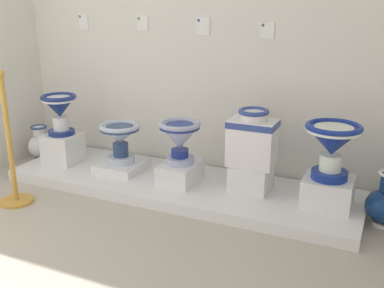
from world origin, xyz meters
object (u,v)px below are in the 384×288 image
object	(u,v)px
antique_toilet_broad_patterned	(120,136)
info_placard_second	(142,23)
plinth_block_broad_patterned	(122,166)
plinth_block_slender_white	(251,177)
antique_toilet_slender_white	(253,137)
plinth_block_central_ornate	(63,148)
plinth_block_tall_cobalt	(328,192)
antique_toilet_tall_cobalt	(332,142)
stanchion_post_near_left	(12,167)
plinth_block_leftmost	(180,172)
info_placard_first	(83,21)
antique_toilet_leftmost	(180,137)
info_placard_third	(203,26)
decorative_vase_corner	(40,144)
antique_toilet_central_ornate	(59,108)
info_placard_fourth	(267,30)

from	to	relation	value
antique_toilet_broad_patterned	info_placard_second	xyz separation A→B (m)	(0.01, 0.45, 0.96)
plinth_block_broad_patterned	plinth_block_slender_white	distance (m)	1.21
antique_toilet_slender_white	plinth_block_central_ornate	bearing A→B (deg)	-176.44
plinth_block_tall_cobalt	antique_toilet_tall_cobalt	distance (m)	0.39
plinth_block_slender_white	antique_toilet_tall_cobalt	xyz separation A→B (m)	(0.62, -0.06, 0.40)
stanchion_post_near_left	plinth_block_leftmost	bearing A→B (deg)	33.63
info_placard_first	plinth_block_tall_cobalt	bearing A→B (deg)	-9.95
plinth_block_broad_patterned	plinth_block_tall_cobalt	xyz separation A→B (m)	(1.82, 0.01, 0.07)
antique_toilet_leftmost	info_placard_second	distance (m)	1.17
info_placard_third	decorative_vase_corner	size ratio (longest dim) A/B	0.43
plinth_block_central_ornate	antique_toilet_tall_cobalt	xyz separation A→B (m)	(2.45, 0.06, 0.36)
info_placard_first	plinth_block_slender_white	bearing A→B (deg)	-11.50
info_placard_second	decorative_vase_corner	world-z (taller)	info_placard_second
plinth_block_central_ornate	plinth_block_tall_cobalt	world-z (taller)	plinth_block_central_ornate
plinth_block_slender_white	info_placard_first	bearing A→B (deg)	168.50
antique_toilet_tall_cobalt	info_placard_second	distance (m)	2.03
plinth_block_central_ornate	antique_toilet_tall_cobalt	size ratio (longest dim) A/B	0.73
plinth_block_slender_white	stanchion_post_near_left	bearing A→B (deg)	-153.96
antique_toilet_central_ornate	plinth_block_leftmost	size ratio (longest dim) A/B	0.97
plinth_block_broad_patterned	decorative_vase_corner	size ratio (longest dim) A/B	1.10
plinth_block_leftmost	info_placard_fourth	world-z (taller)	info_placard_fourth
plinth_block_broad_patterned	plinth_block_leftmost	world-z (taller)	plinth_block_leftmost
antique_toilet_central_ornate	antique_toilet_slender_white	size ratio (longest dim) A/B	0.81
antique_toilet_tall_cobalt	stanchion_post_near_left	bearing A→B (deg)	-161.44
info_placard_third	plinth_block_tall_cobalt	bearing A→B (deg)	-19.69
antique_toilet_central_ornate	antique_toilet_broad_patterned	bearing A→B (deg)	4.17
stanchion_post_near_left	antique_toilet_broad_patterned	bearing A→B (deg)	56.22
plinth_block_leftmost	info_placard_third	xyz separation A→B (m)	(0.00, 0.47, 1.19)
antique_toilet_slender_white	info_placard_third	distance (m)	1.09
antique_toilet_slender_white	decorative_vase_corner	size ratio (longest dim) A/B	1.28
plinth_block_broad_patterned	info_placard_fourth	xyz separation A→B (m)	(1.18, 0.45, 1.21)
antique_toilet_broad_patterned	stanchion_post_near_left	xyz separation A→B (m)	(-0.52, -0.77, -0.11)
plinth_block_broad_patterned	info_placard_third	world-z (taller)	info_placard_third
antique_toilet_broad_patterned	antique_toilet_tall_cobalt	distance (m)	1.83
info_placard_first	info_placard_fourth	distance (m)	1.84
antique_toilet_central_ornate	info_placard_third	bearing A→B (deg)	21.85
plinth_block_slender_white	antique_toilet_tall_cobalt	size ratio (longest dim) A/B	0.74
antique_toilet_slender_white	info_placard_fourth	world-z (taller)	info_placard_fourth
plinth_block_leftmost	antique_toilet_broad_patterned	bearing A→B (deg)	177.56
plinth_block_central_ornate	stanchion_post_near_left	bearing A→B (deg)	-81.88
antique_toilet_leftmost	antique_toilet_tall_cobalt	world-z (taller)	antique_toilet_tall_cobalt
info_placard_first	antique_toilet_central_ornate	bearing A→B (deg)	-85.78
plinth_block_leftmost	plinth_block_slender_white	size ratio (longest dim) A/B	1.25
info_placard_fourth	plinth_block_central_ornate	bearing A→B (deg)	-164.69
plinth_block_leftmost	antique_toilet_tall_cobalt	size ratio (longest dim) A/B	0.92
antique_toilet_leftmost	info_placard_third	distance (m)	0.99
plinth_block_broad_patterned	plinth_block_slender_white	size ratio (longest dim) A/B	1.28
antique_toilet_tall_cobalt	info_placard_first	bearing A→B (deg)	170.05
info_placard_third	info_placard_fourth	xyz separation A→B (m)	(0.57, -0.00, -0.02)
antique_toilet_tall_cobalt	decorative_vase_corner	size ratio (longest dim) A/B	1.16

